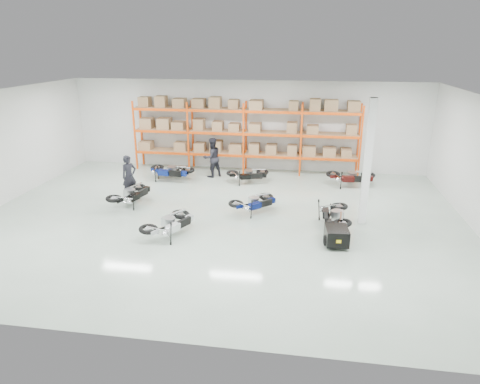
% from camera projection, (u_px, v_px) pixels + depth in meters
% --- Properties ---
extents(room, '(18.00, 18.00, 18.00)m').
position_uv_depth(room, '(219.00, 161.00, 15.20)').
color(room, '#AEC2B1').
rests_on(room, ground).
extents(pallet_rack, '(11.28, 0.98, 3.62)m').
position_uv_depth(pallet_rack, '(245.00, 127.00, 21.22)').
color(pallet_rack, '#EC4B0C').
rests_on(pallet_rack, ground).
extents(structural_column, '(0.25, 0.25, 4.50)m').
position_uv_depth(structural_column, '(367.00, 163.00, 14.91)').
color(structural_column, white).
rests_on(structural_column, ground).
extents(moto_blue_centre, '(1.84, 1.79, 1.11)m').
position_uv_depth(moto_blue_centre, '(255.00, 199.00, 16.41)').
color(moto_blue_centre, '#081352').
rests_on(moto_blue_centre, ground).
extents(moto_silver_left, '(1.64, 2.09, 1.21)m').
position_uv_depth(moto_silver_left, '(170.00, 220.00, 14.37)').
color(moto_silver_left, '#B4B7BB').
rests_on(moto_silver_left, ground).
extents(moto_black_far_left, '(1.39, 2.05, 1.21)m').
position_uv_depth(moto_black_far_left, '(131.00, 191.00, 17.21)').
color(moto_black_far_left, black).
rests_on(moto_black_far_left, ground).
extents(moto_touring_right, '(0.94, 1.87, 1.21)m').
position_uv_depth(moto_touring_right, '(334.00, 211.00, 15.12)').
color(moto_touring_right, black).
rests_on(moto_touring_right, ground).
extents(trailer, '(0.79, 1.51, 0.62)m').
position_uv_depth(trailer, '(337.00, 236.00, 13.69)').
color(trailer, black).
rests_on(trailer, ground).
extents(moto_back_a, '(2.05, 1.22, 1.25)m').
position_uv_depth(moto_back_a, '(170.00, 168.00, 20.31)').
color(moto_back_a, navy).
rests_on(moto_back_a, ground).
extents(moto_back_b, '(1.61, 0.86, 1.02)m').
position_uv_depth(moto_back_b, '(169.00, 168.00, 20.79)').
color(moto_back_b, silver).
rests_on(moto_back_b, ground).
extents(moto_back_c, '(1.89, 1.31, 1.11)m').
position_uv_depth(moto_back_c, '(248.00, 172.00, 19.94)').
color(moto_back_c, black).
rests_on(moto_back_c, ground).
extents(moto_back_d, '(1.98, 1.09, 1.24)m').
position_uv_depth(moto_back_d, '(352.00, 174.00, 19.44)').
color(moto_back_d, '#380C0B').
rests_on(moto_back_d, ground).
extents(person_left, '(0.75, 0.78, 1.81)m').
position_uv_depth(person_left, '(129.00, 176.00, 17.98)').
color(person_left, black).
rests_on(person_left, ground).
extents(person_back, '(1.19, 1.17, 1.93)m').
position_uv_depth(person_back, '(212.00, 157.00, 20.73)').
color(person_back, black).
rests_on(person_back, ground).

